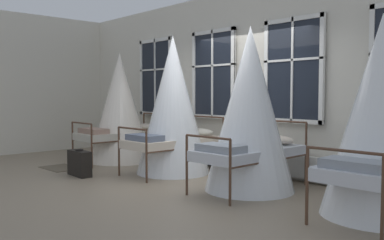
{
  "coord_description": "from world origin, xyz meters",
  "views": [
    {
      "loc": [
        4.87,
        -4.67,
        1.41
      ],
      "look_at": [
        -0.4,
        0.18,
        0.98
      ],
      "focal_mm": 39.39,
      "sensor_mm": 36.0,
      "label": 1
    }
  ],
  "objects_px": {
    "cot_first": "(120,109)",
    "suitcase_dark": "(80,163)",
    "cot_third": "(250,111)",
    "cot_second": "(173,107)",
    "cot_fourth": "(381,119)"
  },
  "relations": [
    {
      "from": "cot_first",
      "to": "cot_fourth",
      "type": "height_order",
      "value": "cot_fourth"
    },
    {
      "from": "cot_first",
      "to": "cot_fourth",
      "type": "bearing_deg",
      "value": -89.42
    },
    {
      "from": "cot_first",
      "to": "cot_third",
      "type": "bearing_deg",
      "value": -90.54
    },
    {
      "from": "cot_second",
      "to": "cot_third",
      "type": "xyz_separation_m",
      "value": [
        1.83,
        -0.06,
        -0.02
      ]
    },
    {
      "from": "cot_first",
      "to": "suitcase_dark",
      "type": "bearing_deg",
      "value": -146.67
    },
    {
      "from": "cot_first",
      "to": "cot_fourth",
      "type": "xyz_separation_m",
      "value": [
        5.48,
        -0.03,
        0.02
      ]
    },
    {
      "from": "suitcase_dark",
      "to": "cot_fourth",
      "type": "bearing_deg",
      "value": 18.97
    },
    {
      "from": "cot_fourth",
      "to": "cot_third",
      "type": "bearing_deg",
      "value": 90.67
    },
    {
      "from": "cot_fourth",
      "to": "suitcase_dark",
      "type": "relative_size",
      "value": 4.13
    },
    {
      "from": "cot_second",
      "to": "suitcase_dark",
      "type": "height_order",
      "value": "cot_second"
    },
    {
      "from": "suitcase_dark",
      "to": "cot_first",
      "type": "bearing_deg",
      "value": 124.43
    },
    {
      "from": "cot_fourth",
      "to": "suitcase_dark",
      "type": "height_order",
      "value": "cot_fourth"
    },
    {
      "from": "cot_third",
      "to": "suitcase_dark",
      "type": "relative_size",
      "value": 4.26
    },
    {
      "from": "cot_first",
      "to": "cot_third",
      "type": "distance_m",
      "value": 3.6
    },
    {
      "from": "cot_second",
      "to": "cot_first",
      "type": "bearing_deg",
      "value": 89.35
    }
  ]
}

